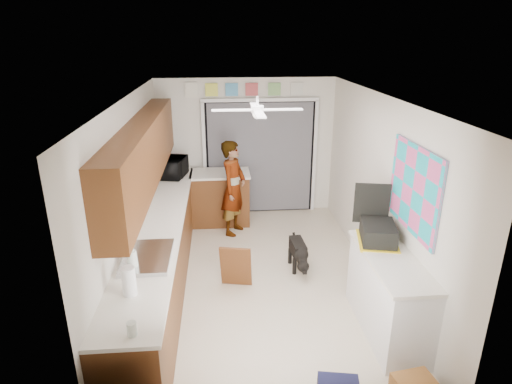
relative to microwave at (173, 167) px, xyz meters
name	(u,v)px	position (x,y,z in m)	size (l,w,h in m)	color
floor	(258,279)	(1.28, -1.84, -1.10)	(5.00, 5.00, 0.00)	beige
ceiling	(259,97)	(1.28, -1.84, 1.40)	(5.00, 5.00, 0.00)	white
wall_back	(246,147)	(1.28, 0.66, 0.15)	(3.20, 3.20, 0.00)	silver
wall_front	(289,314)	(1.28, -4.34, 0.15)	(3.20, 3.20, 0.00)	silver
wall_left	(133,199)	(-0.32, -1.84, 0.15)	(5.00, 5.00, 0.00)	silver
wall_right	(379,192)	(2.88, -1.84, 0.15)	(5.00, 5.00, 0.00)	silver
left_base_cabinets	(162,254)	(-0.02, -1.84, -0.65)	(0.60, 4.80, 0.90)	#5C3216
left_countertop	(159,222)	(-0.01, -1.84, -0.18)	(0.62, 4.80, 0.04)	white
upper_cabinets	(144,153)	(-0.16, -1.64, 0.70)	(0.32, 4.00, 0.80)	#5C3216
sink_basin	(147,258)	(-0.01, -2.84, -0.14)	(0.50, 0.76, 0.06)	silver
faucet	(129,250)	(-0.20, -2.84, -0.05)	(0.03, 0.03, 0.22)	silver
peninsula_base	(221,199)	(0.78, 0.16, -0.65)	(1.00, 0.60, 0.90)	#5C3216
peninsula_top	(220,174)	(0.78, 0.16, -0.18)	(1.04, 0.64, 0.04)	white
back_opening_recess	(260,158)	(1.53, 0.63, -0.05)	(2.00, 0.06, 2.10)	black
curtain_panel	(260,159)	(1.53, 0.59, -0.05)	(1.90, 0.03, 2.05)	slate
door_trim_left	(205,160)	(0.51, 0.60, -0.05)	(0.06, 0.04, 2.10)	white
door_trim_right	(315,157)	(2.55, 0.60, -0.05)	(0.06, 0.04, 2.10)	white
door_trim_head	(260,100)	(1.53, 0.60, 1.02)	(2.10, 0.04, 0.06)	white
header_frame_0	(212,90)	(0.68, 0.63, 1.20)	(0.22, 0.02, 0.22)	#DEE74D
header_frame_1	(232,90)	(1.03, 0.63, 1.20)	(0.22, 0.02, 0.22)	#4A96C7
header_frame_2	(252,89)	(1.38, 0.63, 1.20)	(0.22, 0.02, 0.22)	#B94549
header_frame_3	(274,89)	(1.78, 0.63, 1.20)	(0.22, 0.02, 0.22)	#78AE63
header_frame_4	(297,89)	(2.18, 0.63, 1.20)	(0.22, 0.02, 0.22)	silver
route66_sign	(191,90)	(0.33, 0.63, 1.20)	(0.22, 0.02, 0.26)	silver
right_counter_base	(388,296)	(2.63, -3.04, -0.65)	(0.50, 1.40, 0.90)	white
right_counter_top	(392,259)	(2.62, -3.04, -0.18)	(0.54, 1.44, 0.04)	white
abstract_painting	(414,189)	(2.86, -2.84, 0.55)	(0.03, 1.15, 0.95)	#DC5192
ceiling_fan	(257,110)	(1.28, -1.64, 1.22)	(1.14, 1.14, 0.24)	white
microwave	(173,167)	(0.00, 0.00, 0.00)	(0.58, 0.39, 0.32)	black
soap_bottle	(132,257)	(-0.12, -3.06, -0.01)	(0.11, 0.11, 0.29)	silver
jar_b	(132,329)	(0.06, -4.09, -0.10)	(0.08, 0.08, 0.12)	silver
paper_towel_roll	(129,281)	(-0.06, -3.51, -0.02)	(0.13, 0.13, 0.28)	white
suitcase	(378,233)	(2.60, -2.64, -0.05)	(0.38, 0.50, 0.21)	black
suitcase_rim	(377,241)	(2.60, -2.64, -0.16)	(0.44, 0.58, 0.02)	yellow
suitcase_lid	(372,203)	(2.60, -2.35, 0.20)	(0.42, 0.03, 0.50)	black
cabinet_door_panel	(236,267)	(0.97, -2.01, -0.79)	(0.41, 0.03, 0.62)	#5C3216
man	(233,188)	(1.00, -0.29, -0.29)	(0.59, 0.39, 1.61)	white
dog	(298,253)	(1.87, -1.58, -0.86)	(0.26, 0.61, 0.48)	black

